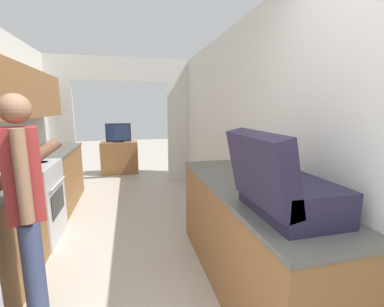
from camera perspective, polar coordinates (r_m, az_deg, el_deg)
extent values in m
cube|color=brown|center=(3.51, -36.48, 11.25)|extent=(0.32, 3.50, 0.63)
cube|color=silver|center=(2.69, 14.55, 3.64)|extent=(0.06, 7.15, 2.50)
cube|color=silver|center=(5.55, -27.84, 3.70)|extent=(0.65, 0.06, 2.05)
cube|color=silver|center=(5.50, -2.03, 4.82)|extent=(0.65, 0.06, 2.05)
cube|color=silver|center=(5.41, -15.65, 17.65)|extent=(3.11, 0.06, 0.45)
cube|color=brown|center=(4.56, -28.32, -5.10)|extent=(0.60, 1.49, 0.87)
cube|color=#565651|center=(4.48, -28.79, 0.50)|extent=(0.62, 1.50, 0.03)
cube|color=brown|center=(2.38, 11.88, -17.82)|extent=(0.60, 2.05, 0.87)
cube|color=#565651|center=(2.20, 12.31, -7.40)|extent=(0.62, 2.07, 0.03)
cube|color=#B7B7BC|center=(3.53, -32.64, -9.46)|extent=(0.62, 0.74, 0.90)
cube|color=black|center=(3.44, -27.63, -9.49)|extent=(0.01, 0.50, 0.27)
cylinder|color=#B7B7BC|center=(3.37, -27.62, -5.86)|extent=(0.02, 0.59, 0.02)
cylinder|color=#232328|center=(3.23, -32.24, -2.88)|extent=(0.16, 0.16, 0.01)
cylinder|color=#232328|center=(3.53, -30.61, -1.72)|extent=(0.16, 0.16, 0.01)
cylinder|color=#232328|center=(3.31, -36.31, -2.99)|extent=(0.16, 0.16, 0.01)
cylinder|color=#232328|center=(3.61, -34.37, -1.85)|extent=(0.16, 0.16, 0.01)
cylinder|color=#384266|center=(2.17, -31.47, -22.93)|extent=(0.17, 0.17, 0.81)
cylinder|color=#384266|center=(2.32, -31.65, -20.74)|extent=(0.17, 0.17, 0.81)
cube|color=maroon|center=(1.98, -33.48, -3.88)|extent=(0.27, 0.27, 0.61)
cylinder|color=#8C664C|center=(1.84, -33.51, -4.39)|extent=(0.10, 0.10, 0.58)
cylinder|color=#8C664C|center=(2.12, -33.55, -2.64)|extent=(0.52, 0.25, 0.40)
sphere|color=#8C664C|center=(1.94, -34.71, 8.22)|extent=(0.19, 0.19, 0.19)
cube|color=#231E38|center=(1.70, 21.15, -8.99)|extent=(0.42, 0.59, 0.21)
cube|color=#231E38|center=(1.53, 14.84, -3.33)|extent=(0.20, 0.59, 0.43)
cube|color=#2D2D33|center=(1.91, 16.12, -1.81)|extent=(0.25, 0.02, 0.10)
cube|color=brown|center=(6.29, -15.77, -0.87)|extent=(0.83, 0.42, 0.74)
cube|color=black|center=(6.19, -15.95, 2.53)|extent=(0.25, 0.16, 0.02)
cube|color=black|center=(6.17, -16.05, 4.53)|extent=(0.56, 0.04, 0.42)
cube|color=navy|center=(6.14, -16.06, 4.51)|extent=(0.52, 0.01, 0.37)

